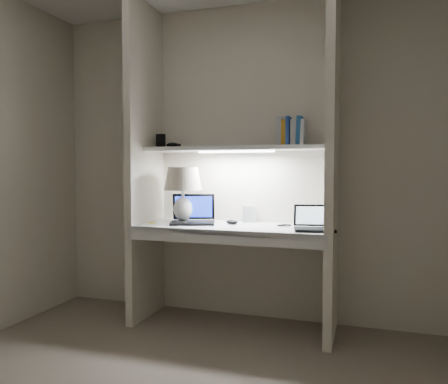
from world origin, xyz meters
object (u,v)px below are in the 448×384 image
at_px(laptop_main, 193,217).
at_px(book_row, 291,133).
at_px(speaker, 249,214).
at_px(table_lamp, 183,185).
at_px(laptop_netbook, 314,224).

xyz_separation_m(laptop_main, book_row, (0.74, 0.17, 0.65)).
height_order(speaker, book_row, book_row).
bearing_deg(table_lamp, book_row, 11.84).
height_order(table_lamp, book_row, book_row).
bearing_deg(laptop_main, book_row, -5.68).
bearing_deg(laptop_netbook, speaker, 139.36).
relative_size(table_lamp, book_row, 1.95).
distance_m(laptop_main, speaker, 0.45).
bearing_deg(laptop_netbook, book_row, 115.77).
xyz_separation_m(table_lamp, laptop_main, (0.08, 0.00, -0.24)).
relative_size(laptop_netbook, book_row, 1.40).
relative_size(laptop_netbook, speaker, 2.29).
xyz_separation_m(laptop_main, speaker, (0.40, 0.20, 0.02)).
bearing_deg(laptop_netbook, laptop_main, 161.84).
bearing_deg(laptop_main, table_lamp, 162.35).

